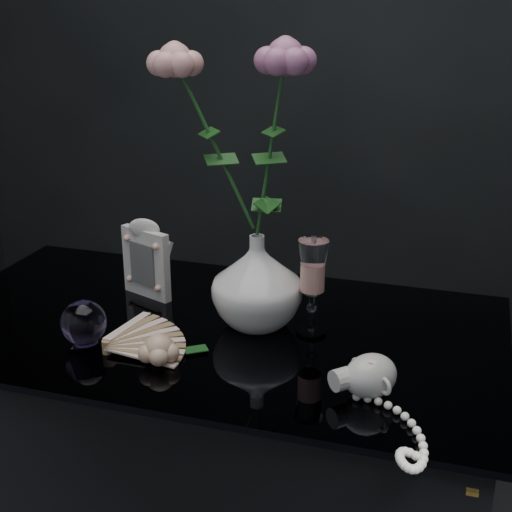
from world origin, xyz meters
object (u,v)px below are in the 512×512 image
(picture_frame, at_px, (146,258))
(pearl_jar, at_px, (371,374))
(loose_rose, at_px, (159,349))
(paperweight, at_px, (84,323))
(vase, at_px, (257,281))
(wine_glass, at_px, (312,288))

(picture_frame, height_order, pearl_jar, picture_frame)
(picture_frame, distance_m, loose_rose, 0.29)
(paperweight, bearing_deg, vase, 31.08)
(vase, bearing_deg, wine_glass, -2.46)
(wine_glass, relative_size, picture_frame, 1.09)
(wine_glass, xyz_separation_m, picture_frame, (-0.35, 0.07, -0.01))
(wine_glass, bearing_deg, loose_rose, -139.83)
(wine_glass, xyz_separation_m, loose_rose, (-0.21, -0.18, -0.06))
(paperweight, distance_m, loose_rose, 0.15)
(vase, bearing_deg, pearl_jar, -37.63)
(loose_rose, relative_size, pearl_jar, 0.61)
(wine_glass, height_order, loose_rose, wine_glass)
(pearl_jar, bearing_deg, loose_rose, -135.26)
(wine_glass, bearing_deg, vase, 177.54)
(paperweight, bearing_deg, loose_rose, -9.84)
(vase, distance_m, loose_rose, 0.22)
(paperweight, bearing_deg, picture_frame, 86.55)
(picture_frame, bearing_deg, paperweight, -72.69)
(vase, bearing_deg, picture_frame, 165.58)
(vase, bearing_deg, paperweight, -148.92)
(wine_glass, bearing_deg, picture_frame, 168.98)
(picture_frame, height_order, loose_rose, picture_frame)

